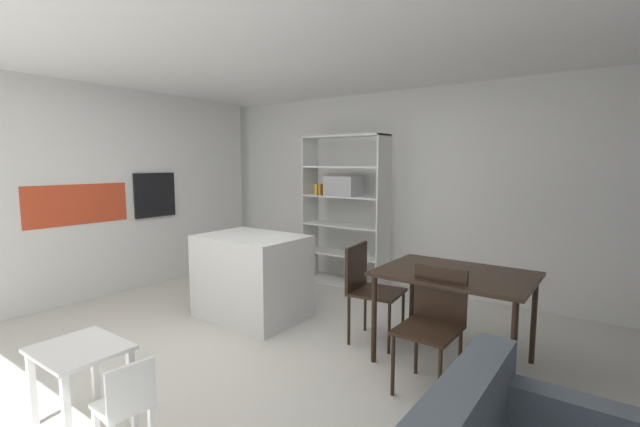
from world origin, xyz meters
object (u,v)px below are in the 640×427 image
(child_table, at_px, (80,361))
(dining_chair_near, at_px, (433,317))
(child_chair_right, at_px, (126,405))
(open_bookshelf, at_px, (344,203))
(built_in_oven, at_px, (155,195))
(kitchen_island, at_px, (252,276))
(dining_table, at_px, (455,281))
(dining_chair_island_side, at_px, (367,283))

(child_table, distance_m, dining_chair_near, 2.38)
(child_table, relative_size, child_chair_right, 0.96)
(open_bookshelf, distance_m, dining_chair_near, 2.82)
(built_in_oven, distance_m, child_chair_right, 3.83)
(kitchen_island, xyz_separation_m, child_table, (0.50, -1.99, -0.03))
(child_chair_right, relative_size, dining_table, 0.48)
(dining_table, bearing_deg, dining_chair_island_side, -179.18)
(built_in_oven, xyz_separation_m, child_table, (2.49, -2.17, -0.81))
(child_table, distance_m, child_chair_right, 0.54)
(built_in_oven, xyz_separation_m, child_chair_right, (3.02, -2.17, -0.91))
(child_chair_right, distance_m, dining_chair_island_side, 2.23)
(kitchen_island, distance_m, child_table, 2.06)
(built_in_oven, relative_size, dining_chair_near, 0.67)
(dining_table, bearing_deg, kitchen_island, -174.16)
(dining_table, relative_size, dining_chair_near, 1.35)
(built_in_oven, xyz_separation_m, dining_chair_island_side, (3.29, 0.03, -0.68))
(dining_table, bearing_deg, open_bookshelf, 144.58)
(built_in_oven, height_order, dining_chair_near, built_in_oven)
(kitchen_island, relative_size, open_bookshelf, 0.54)
(kitchen_island, bearing_deg, child_table, -76.05)
(dining_table, height_order, dining_chair_near, dining_chair_near)
(child_table, relative_size, dining_table, 0.46)
(kitchen_island, height_order, dining_chair_near, kitchen_island)
(built_in_oven, height_order, child_table, built_in_oven)
(built_in_oven, distance_m, dining_chair_near, 4.18)
(open_bookshelf, bearing_deg, dining_table, -35.42)
(open_bookshelf, relative_size, dining_table, 1.69)
(built_in_oven, bearing_deg, dining_chair_island_side, 0.55)
(child_table, bearing_deg, kitchen_island, 103.95)
(child_table, bearing_deg, open_bookshelf, 96.26)
(dining_chair_island_side, bearing_deg, child_table, 153.12)
(open_bookshelf, height_order, dining_chair_island_side, open_bookshelf)
(kitchen_island, bearing_deg, dining_chair_island_side, 8.94)
(kitchen_island, distance_m, child_chair_right, 2.25)
(dining_table, bearing_deg, child_chair_right, -115.97)
(open_bookshelf, distance_m, dining_chair_island_side, 1.96)
(dining_chair_near, bearing_deg, child_table, -132.00)
(child_table, bearing_deg, built_in_oven, 138.94)
(dining_table, xyz_separation_m, dining_chair_near, (0.00, -0.46, -0.16))
(kitchen_island, distance_m, dining_chair_near, 2.12)
(kitchen_island, xyz_separation_m, dining_chair_island_side, (1.29, 0.20, 0.10))
(built_in_oven, height_order, child_chair_right, built_in_oven)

